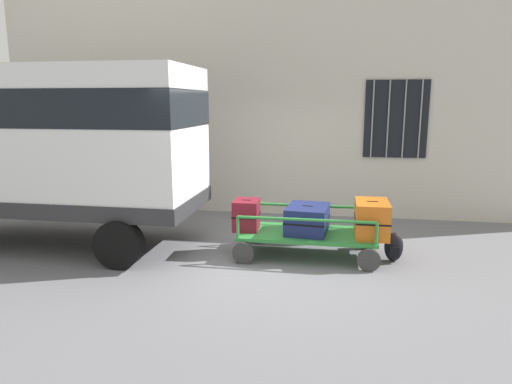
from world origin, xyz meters
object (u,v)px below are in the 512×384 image
at_px(van, 55,139).
at_px(suitcase_center_bottom, 372,219).
at_px(luggage_cart, 307,236).
at_px(suitcase_midleft_bottom, 307,219).
at_px(suitcase_left_bottom, 246,215).
at_px(backpack, 394,247).

relative_size(van, suitcase_center_bottom, 6.23).
relative_size(luggage_cart, suitcase_midleft_bottom, 2.57).
bearing_deg(suitcase_left_bottom, van, -178.36).
bearing_deg(suitcase_left_bottom, luggage_cart, -0.10).
bearing_deg(luggage_cart, suitcase_left_bottom, 179.90).
bearing_deg(van, luggage_cart, 1.24).
distance_m(van, backpack, 5.56).
height_order(luggage_cart, backpack, backpack).
distance_m(suitcase_midleft_bottom, backpack, 1.33).
xyz_separation_m(suitcase_left_bottom, backpack, (2.23, -0.03, -0.39)).
bearing_deg(suitcase_left_bottom, suitcase_midleft_bottom, 0.88).
bearing_deg(van, suitcase_midleft_bottom, 1.46).
height_order(suitcase_left_bottom, backpack, suitcase_left_bottom).
bearing_deg(suitcase_midleft_bottom, suitcase_center_bottom, -1.92).
height_order(suitcase_left_bottom, suitcase_center_bottom, suitcase_center_bottom).
xyz_separation_m(luggage_cart, suitcase_left_bottom, (-0.95, 0.00, 0.30)).
bearing_deg(suitcase_center_bottom, luggage_cart, 179.06).
bearing_deg(luggage_cart, suitcase_midleft_bottom, 90.00).
xyz_separation_m(van, luggage_cart, (4.06, 0.09, -1.44)).
relative_size(suitcase_midleft_bottom, suitcase_center_bottom, 1.11).
xyz_separation_m(suitcase_center_bottom, backpack, (0.34, -0.01, -0.42)).
bearing_deg(suitcase_center_bottom, suitcase_left_bottom, 179.48).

